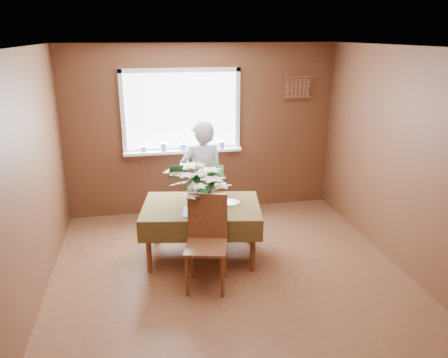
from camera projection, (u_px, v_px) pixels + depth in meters
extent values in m
plane|color=brown|center=(234.00, 285.00, 4.78)|extent=(4.50, 4.50, 0.00)
plane|color=white|center=(236.00, 47.00, 3.98)|extent=(4.50, 4.50, 0.00)
plane|color=brown|center=(202.00, 130.00, 6.47)|extent=(4.00, 0.00, 4.00)
plane|color=brown|center=(326.00, 310.00, 2.29)|extent=(4.00, 0.00, 4.00)
plane|color=brown|center=(23.00, 190.00, 4.02)|extent=(0.00, 4.50, 4.50)
plane|color=brown|center=(414.00, 166.00, 4.74)|extent=(0.00, 4.50, 4.50)
cube|color=white|center=(181.00, 111.00, 6.31)|extent=(1.60, 0.01, 1.10)
cube|color=white|center=(180.00, 70.00, 6.11)|extent=(1.72, 0.06, 0.06)
cube|color=white|center=(183.00, 150.00, 6.48)|extent=(1.72, 0.06, 0.06)
cube|color=white|center=(123.00, 113.00, 6.14)|extent=(0.06, 0.06, 1.22)
cube|color=white|center=(238.00, 110.00, 6.45)|extent=(0.06, 0.06, 1.22)
cube|color=white|center=(183.00, 151.00, 6.41)|extent=(1.72, 0.20, 0.04)
cylinder|color=white|center=(144.00, 149.00, 6.27)|extent=(0.09, 0.09, 0.08)
cylinder|color=white|center=(164.00, 147.00, 6.32)|extent=(0.11, 0.11, 0.12)
cylinder|color=white|center=(183.00, 147.00, 6.37)|extent=(0.12, 0.12, 0.09)
cylinder|color=white|center=(202.00, 145.00, 6.42)|extent=(0.10, 0.10, 0.13)
cylinder|color=white|center=(221.00, 145.00, 6.47)|extent=(0.11, 0.11, 0.10)
cube|color=brown|center=(298.00, 87.00, 6.52)|extent=(0.40, 0.03, 0.30)
cube|color=brown|center=(298.00, 77.00, 6.46)|extent=(0.44, 0.04, 0.03)
cube|color=brown|center=(297.00, 98.00, 6.56)|extent=(0.44, 0.04, 0.03)
cylinder|color=brown|center=(149.00, 247.00, 4.95)|extent=(0.06, 0.06, 0.63)
cylinder|color=brown|center=(253.00, 246.00, 4.98)|extent=(0.06, 0.06, 0.63)
cylinder|color=brown|center=(157.00, 221.00, 5.66)|extent=(0.06, 0.06, 0.63)
cylinder|color=brown|center=(248.00, 220.00, 5.69)|extent=(0.06, 0.06, 0.63)
cube|color=brown|center=(201.00, 207.00, 5.21)|extent=(1.46, 1.10, 0.04)
cube|color=#3F3117|center=(201.00, 206.00, 5.21)|extent=(1.52, 1.16, 0.01)
cube|color=#3F3117|center=(200.00, 232.00, 4.80)|extent=(1.37, 0.24, 0.25)
cube|color=#3F3117|center=(202.00, 201.00, 5.69)|extent=(1.37, 0.24, 0.25)
cube|color=#3F3117|center=(144.00, 216.00, 5.23)|extent=(0.17, 0.93, 0.25)
cube|color=#3F3117|center=(259.00, 215.00, 5.26)|extent=(0.17, 0.93, 0.25)
cube|color=#4AA0D1|center=(201.00, 212.00, 4.99)|extent=(0.44, 0.36, 0.01)
cylinder|color=brown|center=(218.00, 209.00, 6.28)|extent=(0.04, 0.04, 0.44)
cylinder|color=brown|center=(193.00, 209.00, 6.26)|extent=(0.04, 0.04, 0.44)
cylinder|color=brown|center=(218.00, 219.00, 5.94)|extent=(0.04, 0.04, 0.44)
cylinder|color=brown|center=(193.00, 219.00, 5.93)|extent=(0.04, 0.04, 0.44)
cube|color=brown|center=(205.00, 198.00, 6.03)|extent=(0.47, 0.47, 0.03)
cube|color=brown|center=(205.00, 185.00, 5.77)|extent=(0.41, 0.09, 0.49)
cylinder|color=brown|center=(187.00, 276.00, 4.52)|extent=(0.04, 0.04, 0.46)
cylinder|color=brown|center=(223.00, 277.00, 4.50)|extent=(0.04, 0.04, 0.46)
cylinder|color=brown|center=(192.00, 259.00, 4.87)|extent=(0.04, 0.04, 0.46)
cylinder|color=brown|center=(225.00, 260.00, 4.85)|extent=(0.04, 0.04, 0.46)
cube|color=brown|center=(206.00, 247.00, 4.61)|extent=(0.52, 0.52, 0.03)
cube|color=brown|center=(208.00, 216.00, 4.71)|extent=(0.43, 0.14, 0.51)
imported|color=white|center=(202.00, 179.00, 5.77)|extent=(0.60, 0.42, 1.57)
cylinder|color=white|center=(198.00, 207.00, 4.94)|extent=(0.12, 0.12, 0.16)
cylinder|color=#33662D|center=(197.00, 197.00, 4.90)|extent=(0.07, 0.07, 0.11)
cylinder|color=white|center=(231.00, 202.00, 5.27)|extent=(0.25, 0.25, 0.01)
cube|color=silver|center=(213.00, 212.00, 4.97)|extent=(0.14, 0.21, 0.00)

